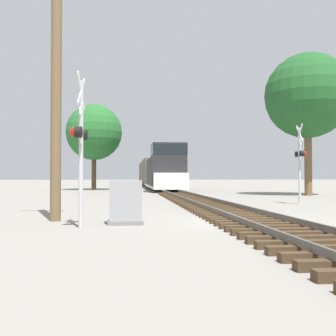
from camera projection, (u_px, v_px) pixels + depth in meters
ground_plane at (249, 222)px, 12.21m from camera, size 400.00×400.00×0.00m
rail_track_bed at (249, 218)px, 12.21m from camera, size 2.60×160.00×0.31m
freight_train at (154, 173)px, 56.73m from camera, size 3.12×46.67×4.50m
crossing_signal_near at (80, 139)px, 10.81m from camera, size 0.40×1.01×4.23m
crossing_signal_far at (300, 158)px, 20.28m from camera, size 0.40×1.01×4.12m
relay_cabinet at (126, 203)px, 11.61m from camera, size 1.03×0.65×1.31m
utility_pole at (56, 80)px, 12.58m from camera, size 1.80×0.34×8.83m
tree_far_right at (308, 96)px, 29.95m from camera, size 6.48×6.48×10.86m
tree_mid_background at (94, 132)px, 42.68m from camera, size 6.06×6.06×9.31m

